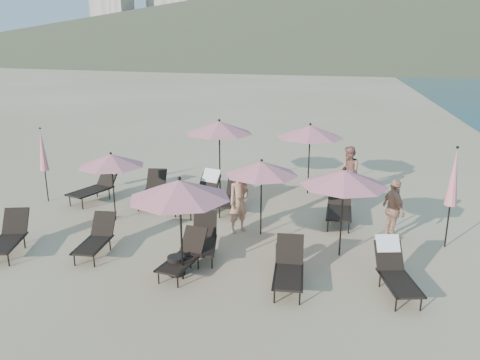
% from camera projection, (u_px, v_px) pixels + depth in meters
% --- Properties ---
extents(ground, '(800.00, 800.00, 0.00)m').
position_uv_depth(ground, '(236.00, 270.00, 10.52)').
color(ground, '#D6BA8C').
rests_on(ground, ground).
extents(volcanic_headland, '(690.00, 690.00, 55.00)m').
position_uv_depth(volcanic_headland, '(472.00, 8.00, 272.36)').
color(volcanic_headland, brown).
rests_on(volcanic_headland, ground).
extents(hotel_skyline, '(109.00, 82.00, 55.00)m').
position_uv_depth(hotel_skyline, '(185.00, 13.00, 277.99)').
color(hotel_skyline, beige).
rests_on(hotel_skyline, ground).
extents(lounger_0, '(1.06, 1.72, 0.93)m').
position_uv_depth(lounger_0, '(9.00, 236.00, 11.31)').
color(lounger_0, black).
rests_on(lounger_0, ground).
extents(lounger_1, '(0.71, 1.55, 0.87)m').
position_uv_depth(lounger_1, '(96.00, 238.00, 11.27)').
color(lounger_1, black).
rests_on(lounger_1, ground).
extents(lounger_2, '(0.81, 1.56, 0.85)m').
position_uv_depth(lounger_2, '(184.00, 255.00, 10.36)').
color(lounger_2, black).
rests_on(lounger_2, ground).
extents(lounger_3, '(0.90, 1.64, 0.89)m').
position_uv_depth(lounger_3, '(204.00, 239.00, 11.21)').
color(lounger_3, black).
rests_on(lounger_3, ground).
extents(lounger_4, '(0.72, 1.61, 0.90)m').
position_uv_depth(lounger_4, '(289.00, 267.00, 9.73)').
color(lounger_4, black).
rests_on(lounger_4, ground).
extents(lounger_5, '(0.94, 1.67, 0.99)m').
position_uv_depth(lounger_5, '(395.00, 269.00, 9.55)').
color(lounger_5, black).
rests_on(lounger_5, ground).
extents(lounger_6, '(1.21, 1.98, 1.17)m').
position_uv_depth(lounger_6, '(98.00, 183.00, 15.27)').
color(lounger_6, black).
rests_on(lounger_6, ground).
extents(lounger_7, '(0.88, 1.77, 0.97)m').
position_uv_depth(lounger_7, '(153.00, 190.00, 14.91)').
color(lounger_7, black).
rests_on(lounger_7, ground).
extents(lounger_8, '(1.15, 1.93, 1.14)m').
position_uv_depth(lounger_8, '(201.00, 193.00, 14.30)').
color(lounger_8, black).
rests_on(lounger_8, ground).
extents(lounger_9, '(0.67, 1.66, 0.95)m').
position_uv_depth(lounger_9, '(234.00, 196.00, 14.30)').
color(lounger_9, black).
rests_on(lounger_9, ground).
extents(lounger_10, '(0.69, 1.77, 1.02)m').
position_uv_depth(lounger_10, '(339.00, 206.00, 13.31)').
color(lounger_10, black).
rests_on(lounger_10, ground).
extents(umbrella_open_0, '(1.88, 1.88, 2.02)m').
position_uv_depth(umbrella_open_0, '(111.00, 160.00, 13.10)').
color(umbrella_open_0, black).
rests_on(umbrella_open_0, ground).
extents(umbrella_open_1, '(1.93, 1.93, 2.08)m').
position_uv_depth(umbrella_open_1, '(261.00, 168.00, 12.05)').
color(umbrella_open_1, black).
rests_on(umbrella_open_1, ground).
extents(umbrella_open_2, '(2.04, 2.04, 2.20)m').
position_uv_depth(umbrella_open_2, '(344.00, 178.00, 10.75)').
color(umbrella_open_2, black).
rests_on(umbrella_open_2, ground).
extents(umbrella_open_3, '(2.32, 2.32, 2.50)m').
position_uv_depth(umbrella_open_3, '(219.00, 127.00, 15.85)').
color(umbrella_open_3, black).
rests_on(umbrella_open_3, ground).
extents(umbrella_open_4, '(2.26, 2.26, 2.43)m').
position_uv_depth(umbrella_open_4, '(310.00, 131.00, 15.48)').
color(umbrella_open_4, black).
rests_on(umbrella_open_4, ground).
extents(umbrella_open_5, '(2.14, 2.14, 2.31)m').
position_uv_depth(umbrella_open_5, '(180.00, 189.00, 9.58)').
color(umbrella_open_5, black).
rests_on(umbrella_open_5, ground).
extents(umbrella_closed_0, '(0.30, 0.30, 2.59)m').
position_uv_depth(umbrella_closed_0, '(454.00, 178.00, 11.27)').
color(umbrella_closed_0, black).
rests_on(umbrella_closed_0, ground).
extents(umbrella_closed_1, '(0.28, 0.28, 2.43)m').
position_uv_depth(umbrella_closed_1, '(42.00, 150.00, 14.79)').
color(umbrella_closed_1, black).
rests_on(umbrella_closed_1, ground).
extents(side_table_0, '(0.39, 0.39, 0.42)m').
position_uv_depth(side_table_0, '(176.00, 265.00, 10.29)').
color(side_table_0, black).
rests_on(side_table_0, ground).
extents(side_table_1, '(0.37, 0.37, 0.49)m').
position_uv_depth(side_table_1, '(283.00, 254.00, 10.77)').
color(side_table_1, black).
rests_on(side_table_1, ground).
extents(beachgoer_a, '(0.72, 0.74, 1.71)m').
position_uv_depth(beachgoer_a, '(239.00, 201.00, 12.53)').
color(beachgoer_a, tan).
rests_on(beachgoer_a, ground).
extents(beachgoer_b, '(0.82, 0.95, 1.69)m').
position_uv_depth(beachgoer_b, '(349.00, 172.00, 15.54)').
color(beachgoer_b, '#A76756').
rests_on(beachgoer_b, ground).
extents(beachgoer_c, '(0.76, 1.03, 1.62)m').
position_uv_depth(beachgoer_c, '(394.00, 210.00, 12.03)').
color(beachgoer_c, tan).
rests_on(beachgoer_c, ground).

